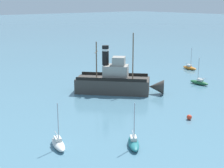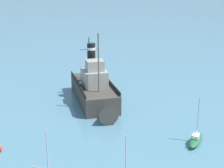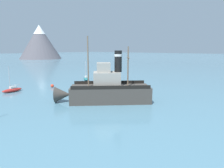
{
  "view_description": "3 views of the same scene",
  "coord_description": "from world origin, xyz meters",
  "px_view_note": "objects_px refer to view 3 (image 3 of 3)",
  "views": [
    {
      "loc": [
        34.63,
        42.94,
        14.99
      ],
      "look_at": [
        1.89,
        3.99,
        2.47
      ],
      "focal_mm": 55.0,
      "sensor_mm": 36.0,
      "label": 1
    },
    {
      "loc": [
        -23.38,
        39.09,
        16.54
      ],
      "look_at": [
        -3.65,
        0.57,
        2.78
      ],
      "focal_mm": 55.0,
      "sensor_mm": 36.0,
      "label": 2
    },
    {
      "loc": [
        -24.25,
        -18.02,
        8.16
      ],
      "look_at": [
        1.98,
        2.77,
        2.11
      ],
      "focal_mm": 32.0,
      "sensor_mm": 36.0,
      "label": 3
    }
  ],
  "objects_px": {
    "sailboat_white": "(116,77)",
    "sailboat_teal": "(86,78)",
    "old_tugboat": "(106,90)",
    "sailboat_red": "(12,90)",
    "mooring_buoy": "(52,86)"
  },
  "relations": [
    {
      "from": "old_tugboat",
      "to": "sailboat_teal",
      "type": "height_order",
      "value": "old_tugboat"
    },
    {
      "from": "sailboat_white",
      "to": "old_tugboat",
      "type": "bearing_deg",
      "value": -146.22
    },
    {
      "from": "sailboat_white",
      "to": "mooring_buoy",
      "type": "distance_m",
      "value": 17.7
    },
    {
      "from": "old_tugboat",
      "to": "sailboat_teal",
      "type": "distance_m",
      "value": 21.78
    },
    {
      "from": "sailboat_red",
      "to": "sailboat_teal",
      "type": "height_order",
      "value": "same"
    },
    {
      "from": "sailboat_white",
      "to": "mooring_buoy",
      "type": "bearing_deg",
      "value": 168.59
    },
    {
      "from": "old_tugboat",
      "to": "sailboat_red",
      "type": "bearing_deg",
      "value": 107.58
    },
    {
      "from": "sailboat_red",
      "to": "sailboat_teal",
      "type": "xyz_separation_m",
      "value": [
        18.56,
        -0.7,
        0.0
      ]
    },
    {
      "from": "old_tugboat",
      "to": "sailboat_white",
      "type": "height_order",
      "value": "old_tugboat"
    },
    {
      "from": "sailboat_red",
      "to": "sailboat_white",
      "type": "relative_size",
      "value": 1.0
    },
    {
      "from": "sailboat_white",
      "to": "sailboat_teal",
      "type": "relative_size",
      "value": 1.0
    },
    {
      "from": "old_tugboat",
      "to": "sailboat_red",
      "type": "distance_m",
      "value": 19.23
    },
    {
      "from": "old_tugboat",
      "to": "sailboat_red",
      "type": "xyz_separation_m",
      "value": [
        -5.79,
        18.28,
        -1.4
      ]
    },
    {
      "from": "old_tugboat",
      "to": "sailboat_white",
      "type": "relative_size",
      "value": 2.65
    },
    {
      "from": "sailboat_white",
      "to": "sailboat_teal",
      "type": "xyz_separation_m",
      "value": [
        -6.14,
        4.93,
        0.0
      ]
    }
  ]
}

